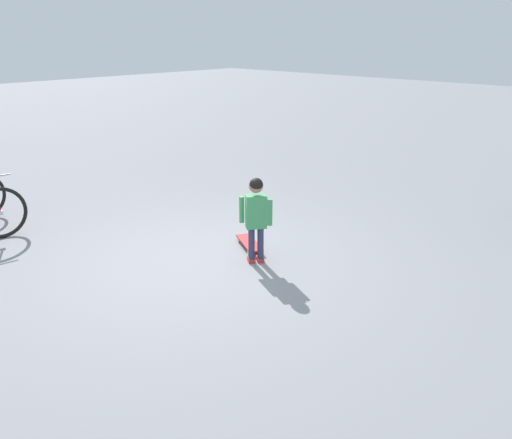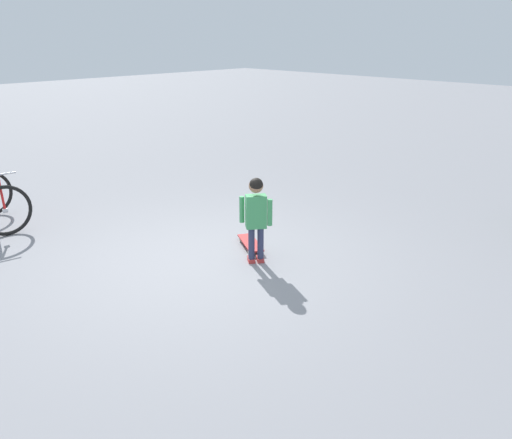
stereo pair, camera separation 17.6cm
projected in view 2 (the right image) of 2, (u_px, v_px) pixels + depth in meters
ground_plane at (198, 263)px, 6.56m from camera, size 50.00×50.00×0.00m
child_person at (256, 211)px, 6.37m from camera, size 0.37×0.28×1.06m
skateboard at (250, 243)px, 7.02m from camera, size 0.64×0.47×0.07m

